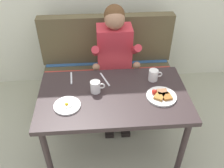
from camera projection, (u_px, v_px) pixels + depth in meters
ground_plane at (113, 151)px, 2.40m from camera, size 8.00×8.00×0.00m
table at (113, 102)px, 2.00m from camera, size 1.20×0.70×0.73m
couch at (108, 78)px, 2.80m from camera, size 1.44×0.56×1.00m
person at (115, 55)px, 2.41m from camera, size 0.45×0.61×1.21m
plate_breakfast at (162, 96)px, 1.92m from camera, size 0.24×0.24×0.05m
plate_eggs at (67, 105)px, 1.84m from camera, size 0.20×0.20×0.04m
coffee_mug at (96, 87)px, 1.95m from camera, size 0.12×0.08×0.10m
coffee_mug_second at (154, 75)px, 2.07m from camera, size 0.12×0.08×0.10m
fork at (71, 78)px, 2.12m from camera, size 0.03×0.17×0.00m
knife at (105, 79)px, 2.11m from camera, size 0.08×0.19×0.00m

